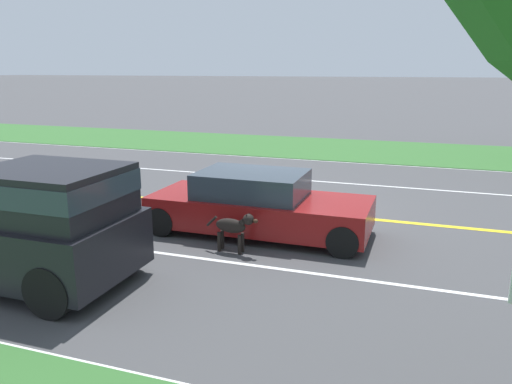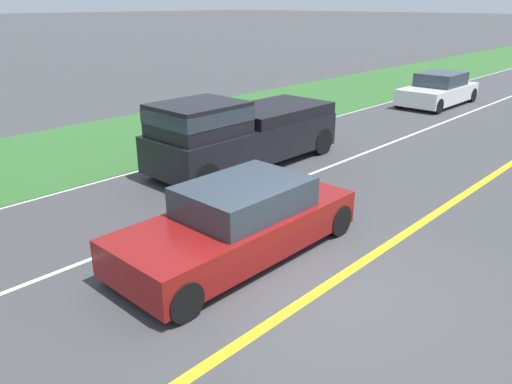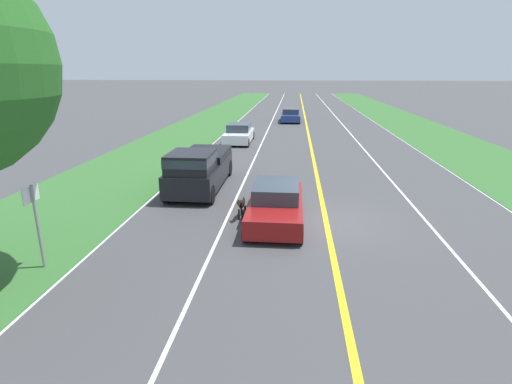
{
  "view_description": "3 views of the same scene",
  "coord_description": "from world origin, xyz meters",
  "px_view_note": "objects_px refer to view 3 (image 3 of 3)",
  "views": [
    {
      "loc": [
        11.24,
        3.29,
        3.37
      ],
      "look_at": [
        2.35,
        0.21,
        1.04
      ],
      "focal_mm": 35.0,
      "sensor_mm": 36.0,
      "label": 1
    },
    {
      "loc": [
        -3.83,
        5.59,
        4.18
      ],
      "look_at": [
        2.07,
        -0.71,
        0.88
      ],
      "focal_mm": 35.0,
      "sensor_mm": 36.0,
      "label": 2
    },
    {
      "loc": [
        1.21,
        13.24,
        5.07
      ],
      "look_at": [
        2.44,
        0.26,
        1.07
      ],
      "focal_mm": 28.0,
      "sensor_mm": 36.0,
      "label": 3
    }
  ],
  "objects_px": {
    "car_trailing_near": "(239,134)",
    "car_trailing_mid": "(291,116)",
    "street_sign": "(36,216)",
    "pickup_truck": "(199,168)",
    "dog": "(241,205)",
    "ego_car": "(276,204)"
  },
  "relations": [
    {
      "from": "ego_car",
      "to": "car_trailing_mid",
      "type": "bearing_deg",
      "value": -90.4
    },
    {
      "from": "dog",
      "to": "car_trailing_mid",
      "type": "distance_m",
      "value": 28.32
    },
    {
      "from": "ego_car",
      "to": "street_sign",
      "type": "bearing_deg",
      "value": 34.64
    },
    {
      "from": "dog",
      "to": "pickup_truck",
      "type": "xyz_separation_m",
      "value": [
        2.31,
        -3.46,
        0.46
      ]
    },
    {
      "from": "car_trailing_near",
      "to": "car_trailing_mid",
      "type": "distance_m",
      "value": 13.33
    },
    {
      "from": "pickup_truck",
      "to": "car_trailing_near",
      "type": "relative_size",
      "value": 1.3
    },
    {
      "from": "car_trailing_near",
      "to": "street_sign",
      "type": "xyz_separation_m",
      "value": [
        2.59,
        19.65,
        0.84
      ]
    },
    {
      "from": "pickup_truck",
      "to": "street_sign",
      "type": "height_order",
      "value": "street_sign"
    },
    {
      "from": "car_trailing_mid",
      "to": "dog",
      "type": "bearing_deg",
      "value": 87.13
    },
    {
      "from": "dog",
      "to": "car_trailing_mid",
      "type": "bearing_deg",
      "value": -88.62
    },
    {
      "from": "street_sign",
      "to": "pickup_truck",
      "type": "bearing_deg",
      "value": -107.93
    },
    {
      "from": "car_trailing_near",
      "to": "car_trailing_mid",
      "type": "relative_size",
      "value": 0.94
    },
    {
      "from": "ego_car",
      "to": "car_trailing_mid",
      "type": "relative_size",
      "value": 1.0
    },
    {
      "from": "car_trailing_mid",
      "to": "street_sign",
      "type": "height_order",
      "value": "street_sign"
    },
    {
      "from": "ego_car",
      "to": "dog",
      "type": "relative_size",
      "value": 4.23
    },
    {
      "from": "car_trailing_near",
      "to": "car_trailing_mid",
      "type": "height_order",
      "value": "car_trailing_near"
    },
    {
      "from": "car_trailing_near",
      "to": "car_trailing_mid",
      "type": "bearing_deg",
      "value": -105.71
    },
    {
      "from": "ego_car",
      "to": "car_trailing_near",
      "type": "height_order",
      "value": "car_trailing_near"
    },
    {
      "from": "pickup_truck",
      "to": "car_trailing_near",
      "type": "distance_m",
      "value": 12.0
    },
    {
      "from": "car_trailing_mid",
      "to": "street_sign",
      "type": "bearing_deg",
      "value": 79.19
    },
    {
      "from": "ego_car",
      "to": "dog",
      "type": "xyz_separation_m",
      "value": [
        1.22,
        -0.05,
        -0.1
      ]
    },
    {
      "from": "dog",
      "to": "street_sign",
      "type": "height_order",
      "value": "street_sign"
    }
  ]
}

